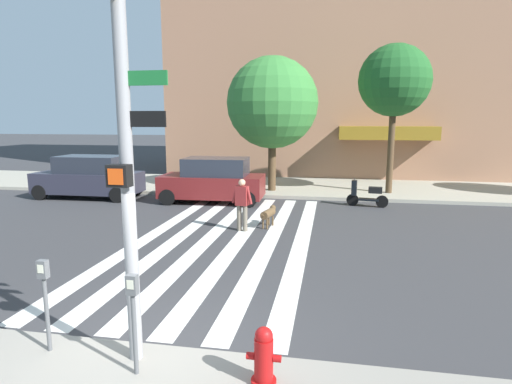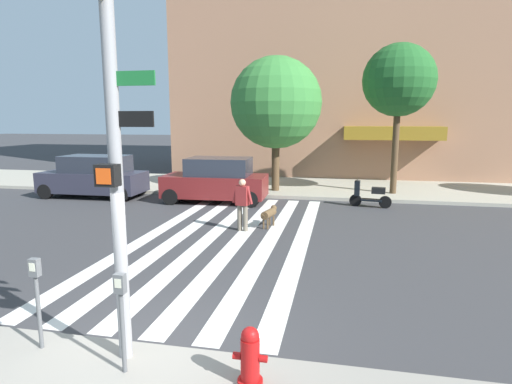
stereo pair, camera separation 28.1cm
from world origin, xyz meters
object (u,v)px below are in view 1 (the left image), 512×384
traffic_light_pole (122,113)px  dog_on_leash (269,213)px  parked_car_near_curb (89,177)px  parked_car_behind_first (213,181)px  parking_meter_second_along (133,311)px  parking_meter_curbside (45,293)px  street_tree_middle (395,81)px  street_tree_nearest (272,103)px  fire_hydrant (264,357)px  parked_scooter (367,195)px  pedestrian_dog_walker (242,202)px

traffic_light_pole → dog_on_leash: 8.75m
parked_car_near_curb → parked_car_behind_first: size_ratio=1.06×
parking_meter_second_along → parking_meter_curbside: bearing=168.7°
street_tree_middle → dog_on_leash: size_ratio=5.85×
parking_meter_curbside → street_tree_nearest: size_ratio=0.22×
traffic_light_pole → street_tree_nearest: 14.43m
fire_hydrant → street_tree_middle: 15.94m
parked_car_behind_first → dog_on_leash: (2.90, -3.69, -0.48)m
parked_scooter → street_tree_middle: (1.16, 2.64, 4.63)m
traffic_light_pole → fire_hydrant: bearing=-6.6°
parked_car_behind_first → pedestrian_dog_walker: size_ratio=2.65×
pedestrian_dog_walker → street_tree_nearest: bearing=90.4°
traffic_light_pole → street_tree_middle: (5.21, 14.68, 1.59)m
street_tree_nearest → dog_on_leash: bearing=-82.8°
fire_hydrant → parking_meter_curbside: 3.22m
parked_car_near_curb → street_tree_middle: bearing=12.1°
parked_car_near_curb → street_tree_nearest: street_tree_nearest is taller
parked_scooter → street_tree_nearest: size_ratio=0.27×
parking_meter_curbside → street_tree_nearest: 14.80m
parking_meter_second_along → parked_car_near_curb: parked_car_near_curb is taller
fire_hydrant → parked_car_behind_first: (-4.10, 12.06, 0.40)m
street_tree_nearest → dog_on_leash: size_ratio=5.48×
parking_meter_curbside → parked_scooter: size_ratio=0.83×
street_tree_nearest → street_tree_middle: size_ratio=0.94×
parked_car_near_curb → parked_scooter: 12.04m
parking_meter_second_along → parked_scooter: bearing=72.5°
parked_scooter → pedestrian_dog_walker: size_ratio=0.99×
parked_scooter → pedestrian_dog_walker: bearing=-132.5°
parking_meter_second_along → parked_car_near_curb: (-8.14, 12.15, -0.11)m
street_tree_nearest → parking_meter_second_along: bearing=-88.8°
pedestrian_dog_walker → dog_on_leash: size_ratio=1.46×
pedestrian_dog_walker → dog_on_leash: pedestrian_dog_walker is taller
parked_car_near_curb → parked_scooter: size_ratio=2.83×
parked_car_behind_first → dog_on_leash: parked_car_behind_first is taller
fire_hydrant → parked_scooter: 12.45m
parking_meter_second_along → dog_on_leash: bearing=86.7°
fire_hydrant → pedestrian_dog_walker: pedestrian_dog_walker is taller
pedestrian_dog_walker → parked_scooter: bearing=47.5°
parked_scooter → street_tree_nearest: (-4.20, 2.37, 3.72)m
fire_hydrant → parked_car_near_curb: 15.56m
fire_hydrant → street_tree_nearest: bearing=97.7°
pedestrian_dog_walker → parking_meter_curbside: bearing=-99.3°
parked_car_behind_first → pedestrian_dog_walker: (2.17, -4.34, 0.00)m
parked_car_near_curb → parked_car_behind_first: bearing=0.0°
parking_meter_second_along → parked_car_behind_first: (-2.42, 12.15, -0.11)m
parking_meter_curbside → dog_on_leash: 8.41m
parked_car_near_curb → street_tree_nearest: bearing=18.1°
fire_hydrant → dog_on_leash: fire_hydrant is taller
parking_meter_curbside → parked_car_behind_first: parked_car_behind_first is taller
traffic_light_pole → parked_car_behind_first: 12.34m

